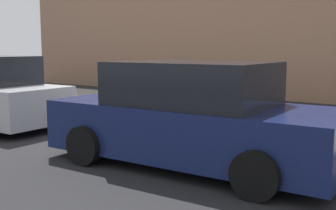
{
  "coord_description": "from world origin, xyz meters",
  "views": [
    {
      "loc": [
        -6.95,
        7.26,
        1.88
      ],
      "look_at": [
        -1.77,
        0.13,
        0.67
      ],
      "focal_mm": 44.86,
      "sensor_mm": 36.0,
      "label": 1
    }
  ],
  "objects_px": {
    "suitcase_navy_3": "(189,111)",
    "suitcase_silver_5": "(149,105)",
    "suitcase_teal_0": "(260,120)",
    "suitcase_red_1": "(232,114)",
    "suitcase_black_4": "(171,110)",
    "suitcase_olive_2": "(208,112)",
    "bollard_post": "(103,98)",
    "parked_car_navy_0": "(192,117)",
    "fire_hydrant": "(124,102)"
  },
  "relations": [
    {
      "from": "suitcase_teal_0",
      "to": "parked_car_navy_0",
      "type": "xyz_separation_m",
      "value": [
        0.09,
        2.42,
        0.36
      ]
    },
    {
      "from": "suitcase_red_1",
      "to": "parked_car_navy_0",
      "type": "relative_size",
      "value": 0.19
    },
    {
      "from": "bollard_post",
      "to": "suitcase_olive_2",
      "type": "bearing_deg",
      "value": -177.41
    },
    {
      "from": "suitcase_teal_0",
      "to": "suitcase_olive_2",
      "type": "distance_m",
      "value": 1.19
    },
    {
      "from": "suitcase_teal_0",
      "to": "suitcase_navy_3",
      "type": "distance_m",
      "value": 1.74
    },
    {
      "from": "suitcase_navy_3",
      "to": "suitcase_black_4",
      "type": "xyz_separation_m",
      "value": [
        0.51,
        0.0,
        -0.01
      ]
    },
    {
      "from": "bollard_post",
      "to": "parked_car_navy_0",
      "type": "height_order",
      "value": "parked_car_navy_0"
    },
    {
      "from": "suitcase_black_4",
      "to": "suitcase_red_1",
      "type": "bearing_deg",
      "value": 177.25
    },
    {
      "from": "suitcase_olive_2",
      "to": "suitcase_silver_5",
      "type": "relative_size",
      "value": 0.96
    },
    {
      "from": "suitcase_teal_0",
      "to": "suitcase_red_1",
      "type": "xyz_separation_m",
      "value": [
        0.6,
        0.09,
        0.07
      ]
    },
    {
      "from": "suitcase_olive_2",
      "to": "parked_car_navy_0",
      "type": "bearing_deg",
      "value": 115.1
    },
    {
      "from": "suitcase_black_4",
      "to": "suitcase_silver_5",
      "type": "relative_size",
      "value": 0.64
    },
    {
      "from": "suitcase_navy_3",
      "to": "bollard_post",
      "type": "bearing_deg",
      "value": 4.89
    },
    {
      "from": "parked_car_navy_0",
      "to": "fire_hydrant",
      "type": "bearing_deg",
      "value": -33.25
    },
    {
      "from": "suitcase_red_1",
      "to": "suitcase_silver_5",
      "type": "xyz_separation_m",
      "value": [
        2.21,
        0.04,
        0.03
      ]
    },
    {
      "from": "parked_car_navy_0",
      "to": "suitcase_navy_3",
      "type": "bearing_deg",
      "value": -55.76
    },
    {
      "from": "suitcase_teal_0",
      "to": "suitcase_olive_2",
      "type": "bearing_deg",
      "value": 3.88
    },
    {
      "from": "suitcase_red_1",
      "to": "suitcase_navy_3",
      "type": "distance_m",
      "value": 1.14
    },
    {
      "from": "suitcase_black_4",
      "to": "parked_car_navy_0",
      "type": "relative_size",
      "value": 0.13
    },
    {
      "from": "suitcase_navy_3",
      "to": "suitcase_red_1",
      "type": "bearing_deg",
      "value": 175.82
    },
    {
      "from": "suitcase_silver_5",
      "to": "parked_car_navy_0",
      "type": "relative_size",
      "value": 0.2
    },
    {
      "from": "fire_hydrant",
      "to": "bollard_post",
      "type": "bearing_deg",
      "value": 14.26
    },
    {
      "from": "suitcase_olive_2",
      "to": "suitcase_navy_3",
      "type": "relative_size",
      "value": 1.46
    },
    {
      "from": "suitcase_red_1",
      "to": "suitcase_black_4",
      "type": "distance_m",
      "value": 1.65
    },
    {
      "from": "suitcase_olive_2",
      "to": "suitcase_navy_3",
      "type": "xyz_separation_m",
      "value": [
        0.55,
        -0.08,
        -0.04
      ]
    },
    {
      "from": "suitcase_red_1",
      "to": "parked_car_navy_0",
      "type": "distance_m",
      "value": 2.4
    },
    {
      "from": "suitcase_black_4",
      "to": "suitcase_silver_5",
      "type": "height_order",
      "value": "suitcase_silver_5"
    },
    {
      "from": "parked_car_navy_0",
      "to": "suitcase_silver_5",
      "type": "bearing_deg",
      "value": -40.12
    },
    {
      "from": "fire_hydrant",
      "to": "suitcase_navy_3",
      "type": "bearing_deg",
      "value": -178.04
    },
    {
      "from": "suitcase_navy_3",
      "to": "fire_hydrant",
      "type": "height_order",
      "value": "fire_hydrant"
    },
    {
      "from": "suitcase_olive_2",
      "to": "suitcase_navy_3",
      "type": "bearing_deg",
      "value": -8.0
    },
    {
      "from": "suitcase_black_4",
      "to": "suitcase_silver_5",
      "type": "bearing_deg",
      "value": 12.33
    },
    {
      "from": "suitcase_silver_5",
      "to": "bollard_post",
      "type": "xyz_separation_m",
      "value": [
        1.46,
        0.09,
        0.06
      ]
    },
    {
      "from": "bollard_post",
      "to": "suitcase_red_1",
      "type": "bearing_deg",
      "value": -177.92
    },
    {
      "from": "suitcase_teal_0",
      "to": "suitcase_red_1",
      "type": "distance_m",
      "value": 0.61
    },
    {
      "from": "suitcase_navy_3",
      "to": "suitcase_olive_2",
      "type": "bearing_deg",
      "value": 172.0
    },
    {
      "from": "suitcase_red_1",
      "to": "fire_hydrant",
      "type": "bearing_deg",
      "value": -0.32
    },
    {
      "from": "suitcase_navy_3",
      "to": "suitcase_silver_5",
      "type": "relative_size",
      "value": 0.65
    },
    {
      "from": "suitcase_silver_5",
      "to": "bollard_post",
      "type": "bearing_deg",
      "value": 3.53
    },
    {
      "from": "fire_hydrant",
      "to": "bollard_post",
      "type": "xyz_separation_m",
      "value": [
        0.59,
        0.15,
        0.06
      ]
    },
    {
      "from": "suitcase_olive_2",
      "to": "suitcase_black_4",
      "type": "xyz_separation_m",
      "value": [
        1.06,
        -0.07,
        -0.05
      ]
    },
    {
      "from": "suitcase_black_4",
      "to": "suitcase_olive_2",
      "type": "bearing_deg",
      "value": 176.06
    },
    {
      "from": "suitcase_silver_5",
      "to": "parked_car_navy_0",
      "type": "bearing_deg",
      "value": 139.88
    },
    {
      "from": "suitcase_silver_5",
      "to": "bollard_post",
      "type": "relative_size",
      "value": 1.11
    },
    {
      "from": "bollard_post",
      "to": "suitcase_navy_3",
      "type": "bearing_deg",
      "value": -175.11
    },
    {
      "from": "suitcase_red_1",
      "to": "suitcase_silver_5",
      "type": "bearing_deg",
      "value": 1.11
    },
    {
      "from": "suitcase_olive_2",
      "to": "fire_hydrant",
      "type": "xyz_separation_m",
      "value": [
        2.49,
        -0.01,
        0.04
      ]
    },
    {
      "from": "suitcase_olive_2",
      "to": "suitcase_navy_3",
      "type": "distance_m",
      "value": 0.56
    },
    {
      "from": "suitcase_silver_5",
      "to": "bollard_post",
      "type": "distance_m",
      "value": 1.46
    },
    {
      "from": "suitcase_red_1",
      "to": "suitcase_silver_5",
      "type": "height_order",
      "value": "suitcase_silver_5"
    }
  ]
}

